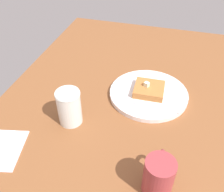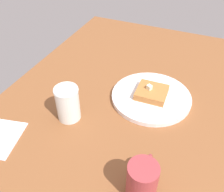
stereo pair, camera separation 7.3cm
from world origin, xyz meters
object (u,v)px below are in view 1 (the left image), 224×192
Objects in this scene: fork at (148,107)px; coffee_mug at (159,176)px; plate at (149,93)px; syrup_jar at (69,108)px.

coffee_mug reaches higher than fork.
plate is at bearing 12.39° from coffee_mug.
syrup_jar is 1.08× the size of coffee_mug.
plate is 2.58× the size of coffee_mug.
fork reaches higher than plate.
syrup_jar is at bearing 131.30° from plate.
syrup_jar is (-17.15, 19.52, 3.95)cm from plate.
plate is at bearing -48.70° from syrup_jar.
plate is 7.58cm from fork.
coffee_mug is (-14.29, -26.43, -0.00)cm from syrup_jar.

